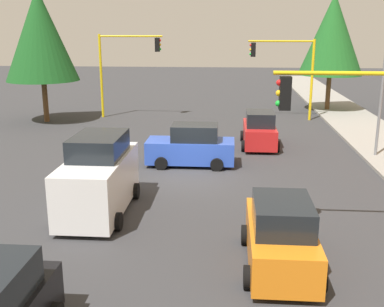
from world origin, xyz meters
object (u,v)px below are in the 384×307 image
traffic_signal_near_left (364,122)px  tree_roadside_far (332,35)px  tree_opposite_side (40,35)px  car_orange (281,236)px  traffic_signal_far_right (125,59)px  car_red (259,131)px  traffic_signal_far_left (287,63)px  car_blue (192,147)px  delivery_van_white (99,177)px

traffic_signal_near_left → tree_roadside_far: tree_roadside_far is taller
tree_opposite_side → car_orange: tree_opposite_side is taller
traffic_signal_far_right → car_red: 12.69m
traffic_signal_far_left → car_blue: (12.00, -5.67, -3.09)m
tree_roadside_far → delivery_van_white: bearing=-28.9°
tree_opposite_side → car_red: size_ratio=2.28×
tree_roadside_far → car_blue: size_ratio=2.15×
traffic_signal_far_left → traffic_signal_far_right: size_ratio=0.95×
traffic_signal_near_left → traffic_signal_far_left: (-20.00, 0.06, 0.23)m
traffic_signal_far_right → tree_roadside_far: (-4.00, 15.24, 1.68)m
tree_opposite_side → tree_roadside_far: 21.36m
delivery_van_white → car_red: bearing=148.4°
traffic_signal_far_left → car_orange: bearing=-6.5°
traffic_signal_far_right → car_blue: size_ratio=1.43×
tree_roadside_far → car_red: size_ratio=2.26×
traffic_signal_far_left → delivery_van_white: (18.21, -8.45, -2.70)m
traffic_signal_far_left → delivery_van_white: size_ratio=1.17×
traffic_signal_far_left → car_blue: traffic_signal_far_left is taller
traffic_signal_far_left → traffic_signal_near_left: bearing=-0.2°
traffic_signal_near_left → car_orange: 4.12m
traffic_signal_far_right → car_blue: (12.00, 5.75, -3.30)m
tree_opposite_side → tree_roadside_far: tree_opposite_side is taller
tree_opposite_side → car_blue: tree_opposite_side is taller
traffic_signal_near_left → tree_roadside_far: 24.40m
traffic_signal_far_right → car_blue: bearing=25.6°
delivery_van_white → tree_opposite_side: bearing=-153.0°
delivery_van_white → car_blue: (-6.21, 2.77, -0.38)m
traffic_signal_far_left → tree_opposite_side: bearing=-83.2°
traffic_signal_near_left → delivery_van_white: size_ratio=1.10×
traffic_signal_far_left → delivery_van_white: traffic_signal_far_left is taller
traffic_signal_far_right → tree_opposite_side: 5.89m
tree_roadside_far → car_blue: (16.00, -9.48, -4.97)m
tree_opposite_side → car_orange: size_ratio=2.22×
traffic_signal_near_left → tree_roadside_far: (-24.00, 3.87, 2.11)m
tree_roadside_far → traffic_signal_far_left: bearing=-43.6°
tree_opposite_side → car_red: 16.47m
traffic_signal_far_left → traffic_signal_far_right: 11.43m
tree_roadside_far → car_red: tree_roadside_far is taller
traffic_signal_near_left → traffic_signal_far_left: traffic_signal_far_left is taller
car_red → delivery_van_white: bearing=-31.6°
traffic_signal_near_left → car_orange: bearing=-54.1°
traffic_signal_far_left → traffic_signal_far_right: traffic_signal_far_right is taller
traffic_signal_near_left → delivery_van_white: traffic_signal_near_left is taller
traffic_signal_far_left → car_orange: traffic_signal_far_left is taller
traffic_signal_far_right → traffic_signal_far_left: bearing=90.0°
car_blue → car_red: bearing=138.6°
delivery_van_white → car_red: delivery_van_white is taller
traffic_signal_far_left → tree_roadside_far: bearing=136.4°
traffic_signal_near_left → traffic_signal_far_left: size_ratio=0.94×
traffic_signal_near_left → car_red: 12.44m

